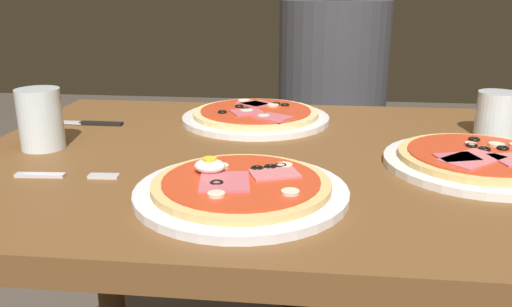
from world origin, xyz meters
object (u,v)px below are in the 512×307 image
water_glass_near (41,123)px  pizza_across_left (478,160)px  pizza_across_right (256,116)px  fork (59,175)px  water_glass_far (496,117)px  knife (84,123)px  pizza_foreground (241,188)px  dining_table (270,221)px  diner_person (330,141)px

water_glass_near → pizza_across_left: bearing=-1.8°
pizza_across_right → fork: pizza_across_right is taller
water_glass_near → fork: size_ratio=0.67×
water_glass_far → knife: bearing=-179.6°
pizza_across_right → water_glass_near: (-0.35, -0.24, 0.03)m
pizza_across_left → water_glass_near: size_ratio=2.75×
water_glass_near → water_glass_far: 0.84m
pizza_foreground → water_glass_far: (0.44, 0.36, 0.03)m
pizza_across_left → water_glass_far: 0.22m
dining_table → pizza_foreground: 0.25m
diner_person → pizza_foreground: bearing=80.6°
dining_table → pizza_across_right: (-0.05, 0.22, 0.14)m
water_glass_near → fork: water_glass_near is taller
water_glass_near → knife: 0.17m
pizza_across_left → fork: 0.65m
pizza_across_left → pizza_foreground: bearing=-155.7°
pizza_foreground → pizza_across_left: (0.36, 0.16, -0.00)m
pizza_foreground → knife: 0.52m
pizza_foreground → diner_person: (0.15, 0.90, -0.19)m
fork → diner_person: 0.98m
water_glass_far → diner_person: diner_person is taller
pizza_across_right → water_glass_near: size_ratio=2.93×
dining_table → pizza_across_left: (0.33, -0.04, 0.14)m
dining_table → pizza_across_right: bearing=102.8°
dining_table → pizza_across_left: pizza_across_left is taller
fork → water_glass_far: bearing=23.3°
water_glass_near → diner_person: size_ratio=0.09×
dining_table → fork: (-0.31, -0.16, 0.13)m
pizza_across_right → water_glass_far: (0.47, -0.06, 0.03)m
dining_table → water_glass_near: 0.44m
water_glass_far → knife: (-0.82, -0.01, -0.03)m
water_glass_near → pizza_foreground: bearing=-25.9°
fork → diner_person: bearing=63.2°
dining_table → pizza_foreground: size_ratio=3.55×
knife → diner_person: (0.53, 0.55, -0.18)m
pizza_foreground → water_glass_near: 0.42m
fork → diner_person: diner_person is taller
water_glass_far → pizza_foreground: bearing=-141.0°
fork → diner_person: size_ratio=0.13×
pizza_across_right → diner_person: bearing=70.0°
dining_table → water_glass_near: size_ratio=9.77×
pizza_foreground → water_glass_near: size_ratio=2.76×
pizza_foreground → diner_person: bearing=80.6°
pizza_across_right → pizza_foreground: bearing=-86.4°
pizza_across_left → diner_person: diner_person is taller
fork → pizza_foreground: bearing=-9.0°
water_glass_far → fork: (-0.73, -0.31, -0.03)m
water_glass_near → knife: (-0.00, 0.17, -0.04)m
pizza_foreground → fork: size_ratio=1.86×
pizza_foreground → pizza_across_right: bearing=93.6°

